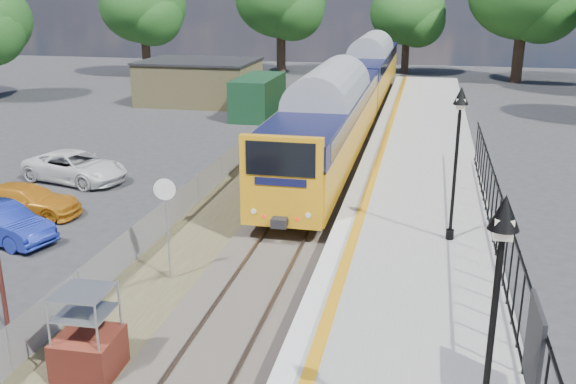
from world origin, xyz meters
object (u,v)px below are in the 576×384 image
(brick_plinth, at_px, (87,335))
(train, at_px, (355,87))
(speed_sign, at_px, (166,211))
(victorian_lamp_north, at_px, (459,129))
(victorian_lamp_south, at_px, (498,276))
(car_yellow, at_px, (26,201))
(car_blue, at_px, (2,223))
(car_white, at_px, (76,167))

(brick_plinth, bearing_deg, train, 84.96)
(speed_sign, bearing_deg, train, 72.66)
(victorian_lamp_north, bearing_deg, speed_sign, -160.84)
(victorian_lamp_south, xyz_separation_m, car_yellow, (-15.47, 11.32, -3.70))
(victorian_lamp_north, height_order, car_yellow, victorian_lamp_north)
(speed_sign, relative_size, car_blue, 0.80)
(victorian_lamp_north, distance_m, train, 21.48)
(victorian_lamp_south, height_order, car_white, victorian_lamp_south)
(car_yellow, bearing_deg, speed_sign, -121.97)
(victorian_lamp_south, distance_m, car_yellow, 19.52)
(victorian_lamp_south, relative_size, car_white, 0.97)
(car_yellow, xyz_separation_m, car_white, (-0.51, 4.45, 0.06))
(speed_sign, bearing_deg, car_blue, 155.09)
(victorian_lamp_north, distance_m, car_yellow, 15.77)
(train, bearing_deg, brick_plinth, -95.04)
(speed_sign, bearing_deg, brick_plinth, -99.52)
(victorian_lamp_north, height_order, speed_sign, victorian_lamp_north)
(victorian_lamp_north, relative_size, car_white, 0.97)
(victorian_lamp_north, bearing_deg, car_yellow, 175.07)
(car_blue, distance_m, car_white, 6.98)
(victorian_lamp_south, bearing_deg, car_white, 135.40)
(victorian_lamp_north, distance_m, car_white, 17.20)
(car_blue, bearing_deg, speed_sign, -87.92)
(car_blue, height_order, car_white, car_white)
(brick_plinth, bearing_deg, victorian_lamp_south, -16.60)
(victorian_lamp_south, bearing_deg, car_blue, 148.91)
(victorian_lamp_north, distance_m, car_blue, 15.04)
(car_blue, bearing_deg, victorian_lamp_south, -105.06)
(brick_plinth, height_order, speed_sign, speed_sign)
(victorian_lamp_north, xyz_separation_m, train, (-5.30, 20.73, -1.96))
(car_blue, height_order, car_yellow, car_blue)
(brick_plinth, xyz_separation_m, speed_sign, (-0.12, 4.86, 1.16))
(victorian_lamp_south, xyz_separation_m, train, (-5.50, 30.73, -1.96))
(victorian_lamp_north, relative_size, brick_plinth, 2.22)
(train, height_order, car_blue, train)
(brick_plinth, xyz_separation_m, car_white, (-7.99, 13.38, -0.33))
(car_yellow, relative_size, car_white, 0.86)
(car_blue, bearing_deg, victorian_lamp_north, -69.62)
(victorian_lamp_north, xyz_separation_m, car_blue, (-14.55, -1.11, -3.66))
(train, height_order, car_yellow, train)
(brick_plinth, bearing_deg, car_blue, 136.04)
(speed_sign, bearing_deg, victorian_lamp_north, 8.19)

